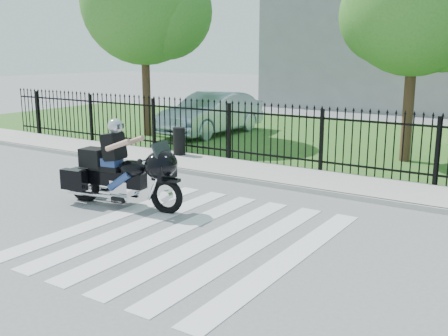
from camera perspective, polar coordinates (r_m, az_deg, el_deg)
The scene contains 12 objects.
ground at distance 9.71m, azimuth -3.74°, elevation -7.43°, with size 120.00×120.00×0.00m, color slate.
crosswalk at distance 9.71m, azimuth -3.74°, elevation -7.39°, with size 5.00×5.50×0.01m, color silver, non-canonical shape.
sidewalk at distance 13.84m, azimuth 8.79°, elevation -1.19°, with size 40.00×2.00×0.12m, color #ADAAA3.
curb at distance 12.96m, azimuth 6.95°, elevation -2.07°, with size 40.00×0.12×0.12m, color #ADAAA3.
grass_strip at distance 20.31m, azimuth 17.07°, elevation 2.65°, with size 40.00×12.00×0.02m, color #2E5D20.
iron_fence at distance 14.57m, azimuth 10.55°, elevation 2.82°, with size 26.00×0.04×1.80m.
tree_left at distance 21.18m, azimuth -8.75°, elevation 17.46°, with size 4.80×4.80×7.58m.
tree_mid at distance 16.81m, azimuth 20.19°, elevation 16.44°, with size 4.20×4.20×6.78m.
building_tall at distance 34.45m, azimuth 19.67°, elevation 16.34°, with size 15.00×10.00×12.00m, color gray.
motorcycle_rider at distance 11.55m, azimuth -11.30°, elevation -0.23°, with size 2.97×1.17×1.97m.
parked_car at distance 21.34m, azimuth -1.34°, elevation 5.97°, with size 1.79×5.12×1.69m, color #9EB6C7.
litter_bin at distance 16.59m, azimuth -4.90°, elevation 2.93°, with size 0.38×0.38×0.86m, color black.
Camera 1 is at (5.52, -7.27, 3.32)m, focal length 42.00 mm.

